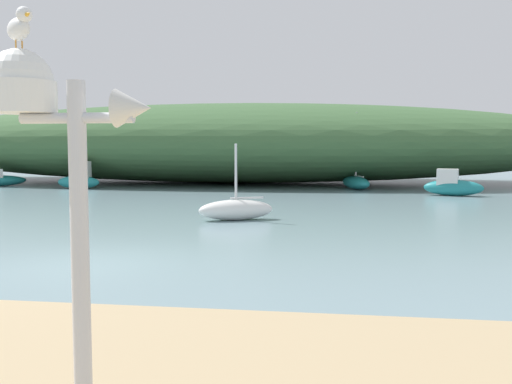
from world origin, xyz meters
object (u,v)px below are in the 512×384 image
object	(u,v)px
mast_structure	(44,131)
sailboat_centre_water	(356,182)
seagull_on_radar	(19,26)
sailboat_outer_mooring	(236,209)
motorboat_near_shore	(452,185)
motorboat_far_right	(80,179)

from	to	relation	value
mast_structure	sailboat_centre_water	bearing A→B (deg)	84.26
seagull_on_radar	sailboat_centre_water	distance (m)	29.26
sailboat_outer_mooring	motorboat_near_shore	xyz separation A→B (m)	(8.80, 10.54, 0.16)
seagull_on_radar	motorboat_near_shore	size ratio (longest dim) A/B	0.11
sailboat_centre_water	motorboat_near_shore	world-z (taller)	sailboat_centre_water
seagull_on_radar	sailboat_centre_water	size ratio (longest dim) A/B	0.07
sailboat_centre_water	sailboat_outer_mooring	size ratio (longest dim) A/B	1.68
motorboat_far_right	motorboat_near_shore	world-z (taller)	motorboat_far_right
seagull_on_radar	motorboat_far_right	xyz separation A→B (m)	(-12.53, 26.93, -2.61)
motorboat_far_right	sailboat_centre_water	size ratio (longest dim) A/B	0.57
seagull_on_radar	mast_structure	bearing A→B (deg)	4.74
sailboat_centre_water	motorboat_near_shore	size ratio (longest dim) A/B	1.48
sailboat_outer_mooring	mast_structure	bearing A→B (deg)	-84.63
mast_structure	sailboat_centre_water	xyz separation A→B (m)	(2.91, 28.95, -2.11)
mast_structure	motorboat_far_right	distance (m)	29.81
sailboat_centre_water	sailboat_outer_mooring	world-z (taller)	sailboat_centre_water
motorboat_far_right	sailboat_outer_mooring	size ratio (longest dim) A/B	0.96
seagull_on_radar	motorboat_near_shore	distance (m)	26.39
sailboat_centre_water	mast_structure	bearing A→B (deg)	-95.74
motorboat_far_right	motorboat_near_shore	size ratio (longest dim) A/B	0.84
motorboat_far_right	sailboat_outer_mooring	distance (m)	16.72
sailboat_outer_mooring	motorboat_near_shore	distance (m)	13.73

